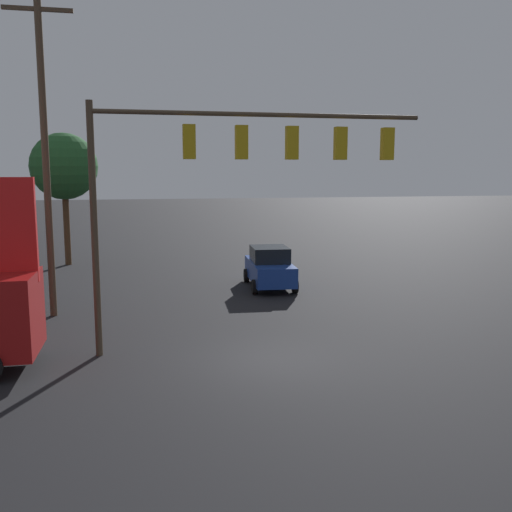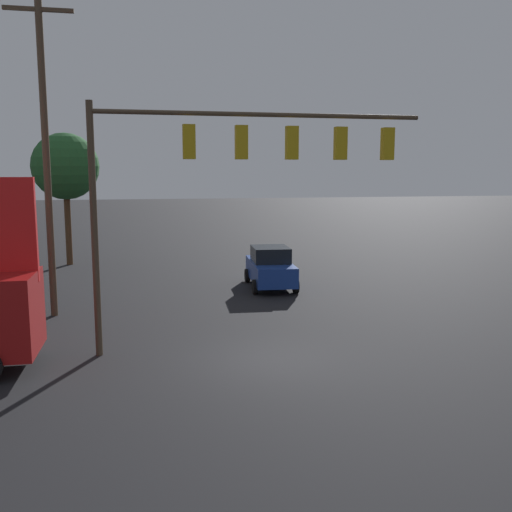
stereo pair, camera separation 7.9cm
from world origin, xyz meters
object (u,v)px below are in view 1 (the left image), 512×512
at_px(traffic_signal_assembly, 238,160).
at_px(utility_pole, 45,152).
at_px(sedan_far, 270,267).
at_px(street_tree, 64,167).

xyz_separation_m(traffic_signal_assembly, utility_pole, (6.19, -5.22, 0.38)).
height_order(traffic_signal_assembly, utility_pole, utility_pole).
distance_m(utility_pole, sedan_far, 11.18).
distance_m(sedan_far, street_tree, 14.23).
bearing_deg(utility_pole, traffic_signal_assembly, 139.88).
relative_size(utility_pole, street_tree, 1.53).
bearing_deg(street_tree, sedan_far, 138.41).
distance_m(utility_pole, street_tree, 12.46).
xyz_separation_m(traffic_signal_assembly, street_tree, (6.97, -17.64, -0.08)).
relative_size(traffic_signal_assembly, street_tree, 1.32).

